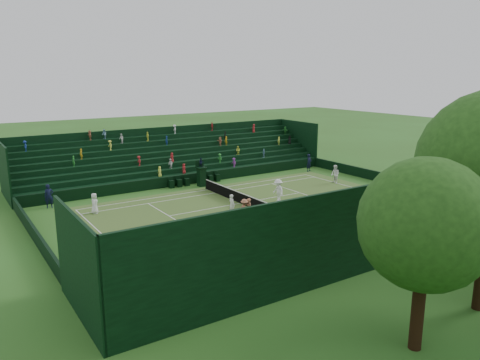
{
  "coord_description": "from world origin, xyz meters",
  "views": [
    {
      "loc": [
        31.18,
        -20.34,
        10.6
      ],
      "look_at": [
        0.0,
        0.0,
        2.0
      ],
      "focal_mm": 35.0,
      "sensor_mm": 36.0,
      "label": 1
    }
  ],
  "objects_px": {
    "player_near_east": "(232,205)",
    "player_far_east": "(278,191)",
    "player_far_west": "(335,174)",
    "player_near_west": "(94,203)",
    "umpire_chair": "(201,174)",
    "tennis_net": "(240,197)"
  },
  "relations": [
    {
      "from": "player_near_west",
      "to": "player_far_east",
      "type": "relative_size",
      "value": 0.82
    },
    {
      "from": "player_near_east",
      "to": "player_far_west",
      "type": "bearing_deg",
      "value": -76.89
    },
    {
      "from": "tennis_net",
      "to": "umpire_chair",
      "type": "height_order",
      "value": "umpire_chair"
    },
    {
      "from": "player_near_east",
      "to": "umpire_chair",
      "type": "bearing_deg",
      "value": -15.13
    },
    {
      "from": "tennis_net",
      "to": "player_near_west",
      "type": "height_order",
      "value": "player_near_west"
    },
    {
      "from": "player_near_west",
      "to": "player_near_east",
      "type": "distance_m",
      "value": 10.54
    },
    {
      "from": "player_near_west",
      "to": "player_near_east",
      "type": "xyz_separation_m",
      "value": [
        6.11,
        8.59,
        0.01
      ]
    },
    {
      "from": "player_near_east",
      "to": "player_far_east",
      "type": "bearing_deg",
      "value": -79.43
    },
    {
      "from": "tennis_net",
      "to": "player_far_west",
      "type": "xyz_separation_m",
      "value": [
        -0.97,
        11.71,
        0.39
      ]
    },
    {
      "from": "player_far_west",
      "to": "player_near_west",
      "type": "bearing_deg",
      "value": -87.68
    },
    {
      "from": "tennis_net",
      "to": "player_far_east",
      "type": "bearing_deg",
      "value": 65.16
    },
    {
      "from": "umpire_chair",
      "to": "player_near_west",
      "type": "bearing_deg",
      "value": -73.41
    },
    {
      "from": "player_near_west",
      "to": "player_far_east",
      "type": "bearing_deg",
      "value": -85.83
    },
    {
      "from": "player_far_west",
      "to": "player_far_east",
      "type": "xyz_separation_m",
      "value": [
        2.32,
        -8.79,
        0.07
      ]
    },
    {
      "from": "umpire_chair",
      "to": "player_far_west",
      "type": "xyz_separation_m",
      "value": [
        6.11,
        11.46,
        -0.26
      ]
    },
    {
      "from": "player_near_east",
      "to": "player_far_east",
      "type": "height_order",
      "value": "player_far_east"
    },
    {
      "from": "player_near_east",
      "to": "player_far_east",
      "type": "relative_size",
      "value": 0.83
    },
    {
      "from": "player_far_west",
      "to": "player_far_east",
      "type": "bearing_deg",
      "value": -65.82
    },
    {
      "from": "tennis_net",
      "to": "player_far_east",
      "type": "height_order",
      "value": "player_far_east"
    },
    {
      "from": "umpire_chair",
      "to": "player_far_west",
      "type": "distance_m",
      "value": 12.99
    },
    {
      "from": "player_near_west",
      "to": "player_far_west",
      "type": "height_order",
      "value": "player_far_west"
    },
    {
      "from": "umpire_chair",
      "to": "player_far_east",
      "type": "relative_size",
      "value": 1.4
    }
  ]
}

